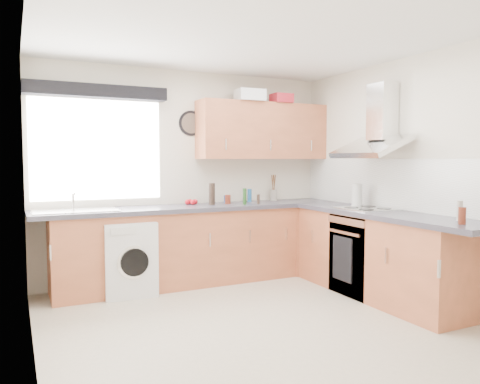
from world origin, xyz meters
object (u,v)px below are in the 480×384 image
oven (367,254)px  upper_cabinets (263,131)px  washing_machine (129,257)px  extractor_hood (376,129)px

oven → upper_cabinets: (-0.55, 1.32, 1.38)m
upper_cabinets → washing_machine: bearing=-172.7°
oven → upper_cabinets: bearing=112.5°
oven → washing_machine: (-2.31, 1.10, -0.03)m
washing_machine → upper_cabinets: bearing=11.3°
oven → extractor_hood: bearing=-0.0°
extractor_hood → washing_machine: 2.99m
oven → extractor_hood: extractor_hood is taller
extractor_hood → upper_cabinets: (-0.65, 1.33, 0.03)m
upper_cabinets → washing_machine: size_ratio=2.16×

